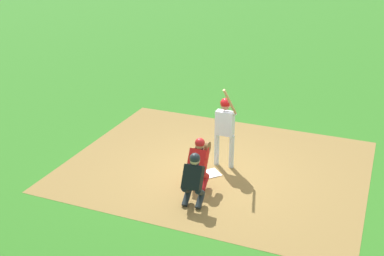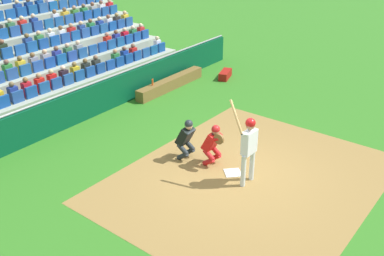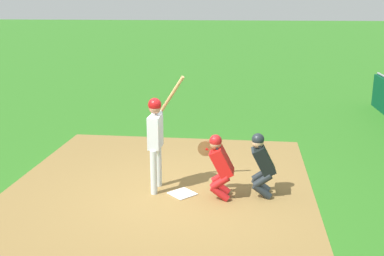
# 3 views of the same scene
# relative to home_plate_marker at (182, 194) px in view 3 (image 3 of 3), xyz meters

# --- Properties ---
(ground_plane) EXTENTS (160.00, 160.00, 0.00)m
(ground_plane) POSITION_rel_home_plate_marker_xyz_m (0.00, 0.00, -0.02)
(ground_plane) COLOR #2E711F
(infield_dirt_patch) EXTENTS (7.76, 6.33, 0.01)m
(infield_dirt_patch) POSITION_rel_home_plate_marker_xyz_m (0.00, 0.50, -0.01)
(infield_dirt_patch) COLOR olive
(infield_dirt_patch) RESTS_ON ground_plane
(home_plate_marker) EXTENTS (0.62, 0.62, 0.02)m
(home_plate_marker) POSITION_rel_home_plate_marker_xyz_m (0.00, 0.00, 0.00)
(home_plate_marker) COLOR white
(home_plate_marker) RESTS_ON infield_dirt_patch
(batter_at_plate) EXTENTS (0.60, 0.70, 2.30)m
(batter_at_plate) POSITION_rel_home_plate_marker_xyz_m (0.18, 0.53, 1.17)
(batter_at_plate) COLOR silver
(batter_at_plate) RESTS_ON ground_plane
(catcher_crouching) EXTENTS (0.47, 0.71, 1.27)m
(catcher_crouching) POSITION_rel_home_plate_marker_xyz_m (-0.06, -0.71, 0.69)
(catcher_crouching) COLOR red
(catcher_crouching) RESTS_ON ground_plane
(home_plate_umpire) EXTENTS (0.47, 0.49, 1.27)m
(home_plate_umpire) POSITION_rel_home_plate_marker_xyz_m (0.10, -1.52, 0.68)
(home_plate_umpire) COLOR #20272B
(home_plate_umpire) RESTS_ON ground_plane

